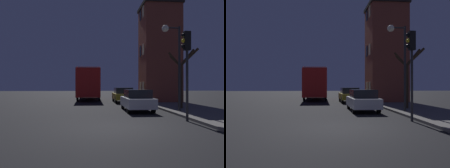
% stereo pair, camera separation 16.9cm
% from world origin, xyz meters
% --- Properties ---
extents(ground_plane, '(120.00, 120.00, 0.00)m').
position_xyz_m(ground_plane, '(0.00, 0.00, 0.00)').
color(ground_plane, black).
extents(brick_building, '(3.83, 3.78, 9.76)m').
position_xyz_m(brick_building, '(5.63, 13.04, 5.02)').
color(brick_building, brown).
rests_on(brick_building, sidewalk).
extents(streetlamp, '(1.18, 0.43, 5.31)m').
position_xyz_m(streetlamp, '(3.87, 4.47, 3.87)').
color(streetlamp, '#28282B').
rests_on(streetlamp, sidewalk).
extents(traffic_light, '(0.43, 0.24, 4.27)m').
position_xyz_m(traffic_light, '(3.33, 1.35, 3.07)').
color(traffic_light, '#28282B').
rests_on(traffic_light, ground).
extents(bare_tree, '(2.06, 1.06, 4.20)m').
position_xyz_m(bare_tree, '(5.05, 6.07, 2.20)').
color(bare_tree, '#382819').
rests_on(bare_tree, sidewalk).
extents(bus, '(2.55, 9.00, 3.63)m').
position_xyz_m(bus, '(-1.59, 17.93, 2.16)').
color(bus, red).
rests_on(bus, ground).
extents(car_near_lane, '(1.72, 3.95, 1.43)m').
position_xyz_m(car_near_lane, '(1.83, 5.68, 0.73)').
color(car_near_lane, '#B7BABF').
rests_on(car_near_lane, ground).
extents(car_mid_lane, '(1.85, 4.20, 1.49)m').
position_xyz_m(car_mid_lane, '(1.91, 13.10, 0.78)').
color(car_mid_lane, olive).
rests_on(car_mid_lane, ground).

